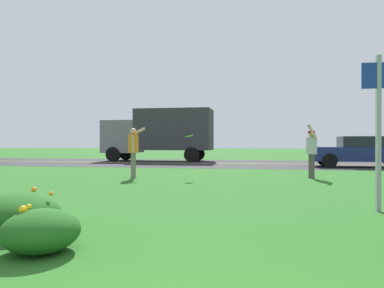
% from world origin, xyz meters
% --- Properties ---
extents(ground_plane, '(120.00, 120.00, 0.00)m').
position_xyz_m(ground_plane, '(0.00, 9.85, 0.00)').
color(ground_plane, '#26601E').
extents(highway_strip, '(120.00, 8.37, 0.01)m').
position_xyz_m(highway_strip, '(0.00, 19.71, 0.00)').
color(highway_strip, '#2D2D30').
rests_on(highway_strip, ground).
extents(highway_center_stripe, '(120.00, 0.16, 0.00)m').
position_xyz_m(highway_center_stripe, '(0.00, 19.71, 0.01)').
color(highway_center_stripe, yellow).
rests_on(highway_center_stripe, ground).
extents(daylily_clump_near_camera, '(1.24, 1.14, 0.56)m').
position_xyz_m(daylily_clump_near_camera, '(-2.87, 3.16, 0.25)').
color(daylily_clump_near_camera, '#1E5619').
rests_on(daylily_clump_near_camera, ground).
extents(daylily_clump_front_left, '(0.81, 0.88, 0.51)m').
position_xyz_m(daylily_clump_front_left, '(-1.97, 2.40, 0.23)').
color(daylily_clump_front_left, '#1E5619').
rests_on(daylily_clump_front_left, ground).
extents(sign_post_near_path, '(0.56, 0.10, 2.66)m').
position_xyz_m(sign_post_near_path, '(2.31, 5.62, 1.61)').
color(sign_post_near_path, '#93969B').
rests_on(sign_post_near_path, ground).
extents(person_thrower_orange_shirt, '(0.55, 0.55, 1.68)m').
position_xyz_m(person_thrower_orange_shirt, '(-3.77, 10.55, 0.98)').
color(person_thrower_orange_shirt, orange).
rests_on(person_thrower_orange_shirt, ground).
extents(person_catcher_red_cap_gray_shirt, '(0.35, 0.52, 1.79)m').
position_xyz_m(person_catcher_red_cap_gray_shirt, '(1.95, 11.61, 0.95)').
color(person_catcher_red_cap_gray_shirt, '#B2B2B7').
rests_on(person_catcher_red_cap_gray_shirt, ground).
extents(frisbee_lime, '(0.27, 0.27, 0.09)m').
position_xyz_m(frisbee_lime, '(-1.98, 10.83, 1.38)').
color(frisbee_lime, '#8CD133').
extents(car_navy_center_left, '(4.50, 2.00, 1.45)m').
position_xyz_m(car_navy_center_left, '(4.98, 17.83, 0.74)').
color(car_navy_center_left, navy).
rests_on(car_navy_center_left, ground).
extents(box_truck_gray, '(6.70, 2.46, 3.20)m').
position_xyz_m(box_truck_gray, '(-5.87, 21.59, 1.80)').
color(box_truck_gray, slate).
rests_on(box_truck_gray, ground).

